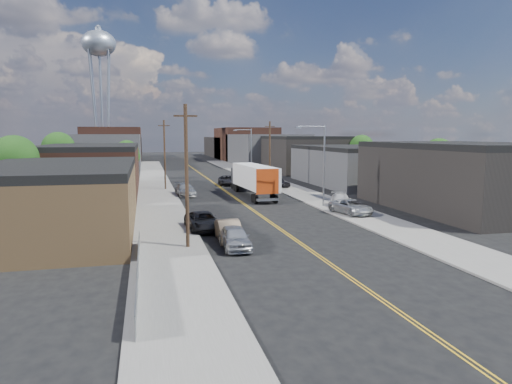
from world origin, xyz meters
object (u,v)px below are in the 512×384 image
car_left_d (185,190)px  car_ahead_truck (227,180)px  water_tower (99,49)px  car_right_lot_b (341,200)px  car_left_b (229,231)px  car_left_c (203,221)px  car_right_lot_c (277,182)px  semi_truck (252,178)px  car_left_a (235,237)px  car_right_lot_a (351,207)px

car_left_d → car_ahead_truck: car_left_d is taller
water_tower → car_right_lot_b: bearing=-69.8°
car_right_lot_b → car_ahead_truck: car_right_lot_b is taller
car_left_b → car_ahead_truck: (6.51, 37.46, -0.03)m
car_left_c → car_right_lot_b: car_right_lot_b is taller
water_tower → car_right_lot_c: bearing=-65.5°
water_tower → car_left_d: water_tower is taller
car_right_lot_b → car_left_c: bearing=-136.6°
car_left_d → car_ahead_truck: 13.38m
car_right_lot_c → car_left_d: bearing=174.6°
semi_truck → car_ahead_truck: 13.23m
car_left_a → car_right_lot_a: bearing=37.8°
semi_truck → car_left_d: size_ratio=2.88×
water_tower → car_ahead_truck: 71.83m
car_left_b → car_right_lot_b: 19.20m
water_tower → car_right_lot_b: size_ratio=7.67×
water_tower → car_right_lot_c: size_ratio=8.45×
car_right_lot_a → car_right_lot_b: size_ratio=1.06×
water_tower → car_right_lot_a: (30.72, -90.44, -29.79)m
water_tower → car_left_d: 79.60m
car_right_lot_b → water_tower: bearing=127.1°
car_left_b → car_ahead_truck: 38.02m
semi_truck → car_right_lot_b: semi_truck is taller
car_left_c → car_left_d: size_ratio=0.99×
car_right_lot_a → car_right_lot_b: bearing=66.0°
car_right_lot_a → car_right_lot_b: (0.93, 4.44, -0.01)m
semi_truck → car_left_b: size_ratio=3.32×
car_left_c → car_right_lot_b: size_ratio=1.13×
water_tower → car_right_lot_a: size_ratio=7.24×
semi_truck → car_right_lot_a: bearing=-72.7°
car_left_c → semi_truck: bearing=62.3°
semi_truck → car_right_lot_c: bearing=49.9°
car_right_lot_a → car_right_lot_b: car_right_lot_a is taller
semi_truck → water_tower: bearing=104.9°
semi_truck → car_ahead_truck: size_ratio=2.90×
semi_truck → car_right_lot_c: size_ratio=3.61×
water_tower → semi_truck: 82.98m
semi_truck → car_left_a: 27.78m
car_right_lot_a → car_ahead_truck: 30.37m
car_right_lot_c → car_ahead_truck: size_ratio=0.80×
car_ahead_truck → semi_truck: bearing=-80.0°
car_right_lot_c → car_right_lot_a: bearing=-115.9°
car_right_lot_a → car_right_lot_c: bearing=79.1°
car_left_c → car_right_lot_c: car_right_lot_c is taller
car_left_a → car_left_d: (-0.98, 28.72, -0.00)m
water_tower → car_left_a: size_ratio=7.88×
water_tower → car_left_a: bearing=-80.4°
semi_truck → car_left_d: semi_truck is taller
car_left_a → car_left_c: bearing=102.6°
semi_truck → car_left_a: size_ratio=3.37×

